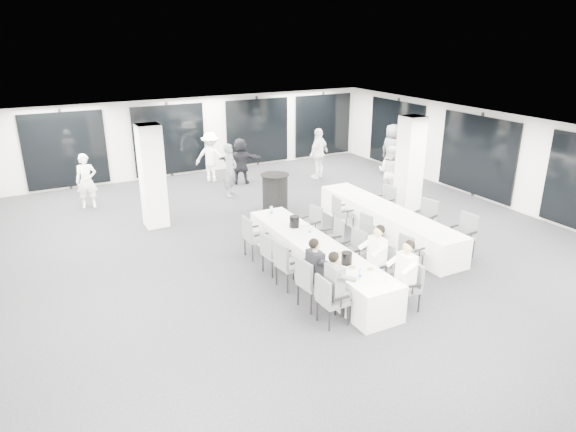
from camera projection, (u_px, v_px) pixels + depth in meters
name	position (u px, v px, depth m)	size (l,w,h in m)	color
room	(310.00, 178.00, 13.66)	(14.04, 16.04, 2.84)	black
column_left	(152.00, 176.00, 13.76)	(0.60, 0.60, 2.80)	white
column_right	(410.00, 164.00, 15.02)	(0.60, 0.60, 2.80)	white
banquet_table_main	(316.00, 259.00, 11.25)	(0.90, 5.00, 0.75)	silver
banquet_table_side	(386.00, 222.00, 13.37)	(0.90, 5.00, 0.75)	silver
cocktail_table	(275.00, 193.00, 14.99)	(0.84, 0.84, 1.17)	black
chair_main_left_near	(329.00, 297.00, 9.28)	(0.50, 0.56, 0.97)	#505257
chair_main_left_second	(310.00, 280.00, 9.82)	(0.58, 0.63, 1.04)	#505257
chair_main_left_mid	(287.00, 262.00, 10.61)	(0.57, 0.62, 1.03)	#505257
chair_main_left_fourth	(272.00, 251.00, 11.24)	(0.52, 0.57, 0.95)	#505257
chair_main_left_far	(253.00, 235.00, 12.04)	(0.52, 0.58, 1.01)	#505257
chair_main_right_near	(410.00, 283.00, 9.82)	(0.55, 0.59, 0.95)	#505257
chair_main_right_second	(380.00, 264.00, 10.58)	(0.56, 0.60, 0.98)	#505257
chair_main_right_mid	(354.00, 249.00, 11.34)	(0.54, 0.59, 0.96)	#505257
chair_main_right_fourth	(333.00, 236.00, 12.06)	(0.54, 0.58, 0.95)	#505257
chair_main_right_far	(312.00, 223.00, 12.89)	(0.55, 0.59, 0.95)	#505257
chair_side_left_near	(409.00, 250.00, 11.42)	(0.48, 0.52, 0.86)	#505257
chair_side_left_mid	(370.00, 228.00, 12.63)	(0.49, 0.53, 0.89)	#505257
chair_side_left_far	(341.00, 211.00, 13.69)	(0.53, 0.58, 0.95)	#505257
chair_side_right_near	(464.00, 232.00, 12.13)	(0.57, 0.62, 1.04)	#505257
chair_side_right_mid	(426.00, 216.00, 13.21)	(0.61, 0.64, 1.01)	#505257
chair_side_right_far	(386.00, 200.00, 14.57)	(0.50, 0.55, 0.94)	#505257
seated_guest_a	(337.00, 283.00, 9.26)	(0.50, 0.38, 1.44)	slate
seated_guest_b	(318.00, 268.00, 9.83)	(0.50, 0.38, 1.44)	black
seated_guest_c	(403.00, 272.00, 9.66)	(0.50, 0.38, 1.44)	white
seated_guest_d	(375.00, 255.00, 10.41)	(0.50, 0.38, 1.44)	white
standing_guest_a	(230.00, 166.00, 16.46)	(0.70, 0.57, 1.93)	slate
standing_guest_c	(211.00, 154.00, 18.05)	(1.28, 0.65, 1.98)	white
standing_guest_d	(319.00, 150.00, 18.41)	(1.21, 0.68, 2.05)	white
standing_guest_e	(392.00, 147.00, 18.71)	(1.04, 0.63, 2.15)	slate
standing_guest_f	(240.00, 158.00, 17.74)	(1.68, 0.65, 1.83)	black
standing_guest_g	(86.00, 177.00, 15.36)	(0.68, 0.55, 1.87)	white
standing_guest_h	(391.00, 168.00, 16.25)	(0.93, 0.57, 1.93)	white
ice_bucket_near	(347.00, 258.00, 10.10)	(0.22, 0.22, 0.25)	black
ice_bucket_far	(294.00, 222.00, 11.99)	(0.23, 0.23, 0.27)	black
water_bottle_a	(360.00, 275.00, 9.48)	(0.06, 0.06, 0.20)	silver
water_bottle_b	(310.00, 230.00, 11.55)	(0.07, 0.07, 0.21)	silver
water_bottle_c	(271.00, 211.00, 12.71)	(0.08, 0.08, 0.24)	silver
plate_a	(352.00, 267.00, 9.97)	(0.19, 0.19, 0.03)	white
plate_b	(370.00, 269.00, 9.89)	(0.22, 0.22, 0.03)	white
plate_c	(339.00, 253.00, 10.59)	(0.20, 0.20, 0.03)	white
wine_glass	(387.00, 277.00, 9.32)	(0.07, 0.07, 0.18)	silver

